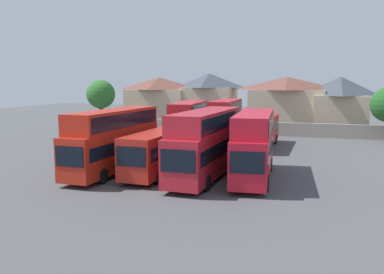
{
  "coord_description": "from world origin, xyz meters",
  "views": [
    {
      "loc": [
        9.42,
        -29.22,
        7.18
      ],
      "look_at": [
        0.0,
        3.0,
        2.6
      ],
      "focal_mm": 38.27,
      "sensor_mm": 36.0,
      "label": 1
    }
  ],
  "objects_px": {
    "house_terrace_far_right": "(340,104)",
    "tree_behind_wall": "(101,95)",
    "bus_4": "(254,142)",
    "house_terrace_right": "(287,103)",
    "house_terrace_centre": "(209,100)",
    "bus_7": "(262,130)",
    "bus_2": "(162,149)",
    "bus_5": "(190,121)",
    "house_terrace_left": "(159,101)",
    "bus_1": "(114,137)",
    "bus_3": "(206,140)",
    "bus_6": "(225,120)"
  },
  "relations": [
    {
      "from": "bus_4",
      "to": "bus_7",
      "type": "xyz_separation_m",
      "value": [
        -1.19,
        15.02,
        -0.87
      ]
    },
    {
      "from": "bus_3",
      "to": "house_terrace_centre",
      "type": "height_order",
      "value": "house_terrace_centre"
    },
    {
      "from": "house_terrace_centre",
      "to": "house_terrace_right",
      "type": "bearing_deg",
      "value": -4.18
    },
    {
      "from": "bus_2",
      "to": "bus_3",
      "type": "height_order",
      "value": "bus_3"
    },
    {
      "from": "bus_1",
      "to": "bus_5",
      "type": "bearing_deg",
      "value": 176.81
    },
    {
      "from": "bus_2",
      "to": "house_terrace_far_right",
      "type": "xyz_separation_m",
      "value": [
        14.93,
        31.61,
        2.09
      ]
    },
    {
      "from": "bus_7",
      "to": "bus_4",
      "type": "bearing_deg",
      "value": 6.3
    },
    {
      "from": "bus_6",
      "to": "house_terrace_left",
      "type": "distance_m",
      "value": 22.02
    },
    {
      "from": "bus_1",
      "to": "house_terrace_far_right",
      "type": "height_order",
      "value": "house_terrace_far_right"
    },
    {
      "from": "bus_2",
      "to": "bus_4",
      "type": "relative_size",
      "value": 0.99
    },
    {
      "from": "bus_1",
      "to": "bus_4",
      "type": "bearing_deg",
      "value": 96.53
    },
    {
      "from": "bus_2",
      "to": "house_terrace_right",
      "type": "height_order",
      "value": "house_terrace_right"
    },
    {
      "from": "bus_4",
      "to": "bus_7",
      "type": "distance_m",
      "value": 15.1
    },
    {
      "from": "bus_5",
      "to": "house_terrace_right",
      "type": "distance_m",
      "value": 19.65
    },
    {
      "from": "bus_6",
      "to": "house_terrace_far_right",
      "type": "xyz_separation_m",
      "value": [
        13.01,
        16.52,
        1.14
      ]
    },
    {
      "from": "bus_5",
      "to": "tree_behind_wall",
      "type": "height_order",
      "value": "tree_behind_wall"
    },
    {
      "from": "bus_2",
      "to": "house_terrace_far_right",
      "type": "bearing_deg",
      "value": 157.39
    },
    {
      "from": "house_terrace_left",
      "to": "house_terrace_right",
      "type": "bearing_deg",
      "value": 0.01
    },
    {
      "from": "bus_7",
      "to": "house_terrace_right",
      "type": "relative_size",
      "value": 0.96
    },
    {
      "from": "bus_1",
      "to": "bus_3",
      "type": "bearing_deg",
      "value": 93.9
    },
    {
      "from": "bus_1",
      "to": "house_terrace_centre",
      "type": "distance_m",
      "value": 33.39
    },
    {
      "from": "bus_2",
      "to": "bus_5",
      "type": "distance_m",
      "value": 15.05
    },
    {
      "from": "bus_3",
      "to": "bus_4",
      "type": "bearing_deg",
      "value": 102.22
    },
    {
      "from": "bus_3",
      "to": "bus_7",
      "type": "xyz_separation_m",
      "value": [
        2.3,
        15.6,
        -0.94
      ]
    },
    {
      "from": "bus_7",
      "to": "house_terrace_right",
      "type": "distance_m",
      "value": 16.96
    },
    {
      "from": "bus_6",
      "to": "house_terrace_far_right",
      "type": "distance_m",
      "value": 21.06
    },
    {
      "from": "house_terrace_left",
      "to": "bus_6",
      "type": "bearing_deg",
      "value": -49.71
    },
    {
      "from": "bus_4",
      "to": "bus_1",
      "type": "bearing_deg",
      "value": -89.62
    },
    {
      "from": "bus_3",
      "to": "house_terrace_left",
      "type": "bearing_deg",
      "value": -150.76
    },
    {
      "from": "bus_2",
      "to": "house_terrace_left",
      "type": "xyz_separation_m",
      "value": [
        -12.3,
        31.87,
        2.06
      ]
    },
    {
      "from": "house_terrace_left",
      "to": "house_terrace_right",
      "type": "distance_m",
      "value": 19.92
    },
    {
      "from": "house_terrace_centre",
      "to": "bus_1",
      "type": "bearing_deg",
      "value": -89.15
    },
    {
      "from": "bus_6",
      "to": "house_terrace_left",
      "type": "xyz_separation_m",
      "value": [
        -14.22,
        16.78,
        1.11
      ]
    },
    {
      "from": "bus_7",
      "to": "bus_5",
      "type": "bearing_deg",
      "value": -86.44
    },
    {
      "from": "bus_6",
      "to": "house_terrace_right",
      "type": "xyz_separation_m",
      "value": [
        5.7,
        16.78,
        1.11
      ]
    },
    {
      "from": "bus_4",
      "to": "house_terrace_right",
      "type": "distance_m",
      "value": 31.8
    },
    {
      "from": "bus_2",
      "to": "house_terrace_centre",
      "type": "xyz_separation_m",
      "value": [
        -4.26,
        32.74,
        2.36
      ]
    },
    {
      "from": "house_terrace_right",
      "to": "bus_3",
      "type": "bearing_deg",
      "value": -96.93
    },
    {
      "from": "bus_2",
      "to": "bus_4",
      "type": "bearing_deg",
      "value": 93.45
    },
    {
      "from": "bus_6",
      "to": "house_terrace_centre",
      "type": "distance_m",
      "value": 18.76
    },
    {
      "from": "bus_3",
      "to": "bus_6",
      "type": "bearing_deg",
      "value": -170.59
    },
    {
      "from": "bus_6",
      "to": "bus_7",
      "type": "height_order",
      "value": "bus_6"
    },
    {
      "from": "house_terrace_left",
      "to": "house_terrace_far_right",
      "type": "relative_size",
      "value": 1.25
    },
    {
      "from": "bus_2",
      "to": "house_terrace_centre",
      "type": "bearing_deg",
      "value": -169.91
    },
    {
      "from": "house_terrace_far_right",
      "to": "tree_behind_wall",
      "type": "relative_size",
      "value": 1.06
    },
    {
      "from": "bus_5",
      "to": "bus_6",
      "type": "relative_size",
      "value": 1.18
    },
    {
      "from": "bus_4",
      "to": "bus_5",
      "type": "xyz_separation_m",
      "value": [
        -9.33,
        14.77,
        -0.02
      ]
    },
    {
      "from": "house_terrace_centre",
      "to": "tree_behind_wall",
      "type": "xyz_separation_m",
      "value": [
        -13.03,
        -10.71,
        1.02
      ]
    },
    {
      "from": "bus_6",
      "to": "house_terrace_centre",
      "type": "bearing_deg",
      "value": -162.59
    },
    {
      "from": "bus_1",
      "to": "bus_3",
      "type": "distance_m",
      "value": 7.47
    }
  ]
}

